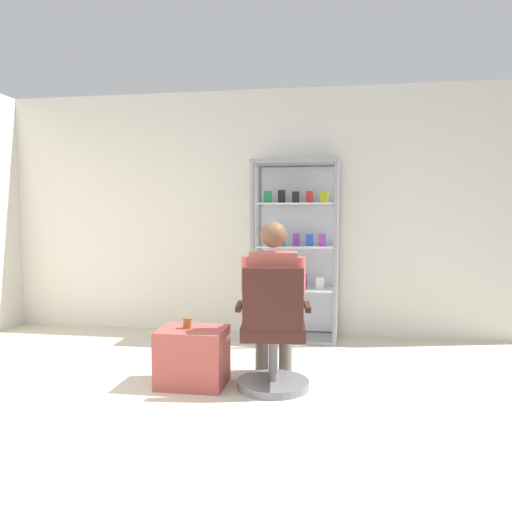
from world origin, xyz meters
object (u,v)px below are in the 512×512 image
object	(u,v)px
display_cabinet_main	(296,249)
office_chair	(273,340)
tea_glass	(187,323)
seated_shopkeeper	(273,295)
storage_crate	(193,357)

from	to	relation	value
display_cabinet_main	office_chair	size ratio (longest dim) A/B	1.98
tea_glass	seated_shopkeeper	bearing A→B (deg)	12.14
office_chair	tea_glass	distance (m)	0.69
seated_shopkeeper	storage_crate	size ratio (longest dim) A/B	2.49
seated_shopkeeper	storage_crate	xyz separation A→B (m)	(-0.62, -0.14, -0.49)
seated_shopkeeper	office_chair	bearing A→B (deg)	-83.27
display_cabinet_main	storage_crate	world-z (taller)	display_cabinet_main
display_cabinet_main	office_chair	world-z (taller)	display_cabinet_main
office_chair	storage_crate	world-z (taller)	office_chair
display_cabinet_main	tea_glass	bearing A→B (deg)	-113.49
display_cabinet_main	seated_shopkeeper	size ratio (longest dim) A/B	1.47
display_cabinet_main	storage_crate	distance (m)	1.91
display_cabinet_main	tea_glass	size ratio (longest dim) A/B	22.69
seated_shopkeeper	storage_crate	world-z (taller)	seated_shopkeeper
office_chair	tea_glass	size ratio (longest dim) A/B	11.46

